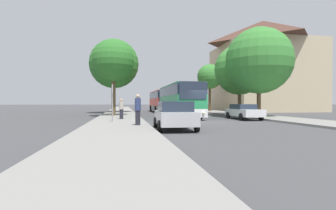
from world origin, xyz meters
TOP-DOWN VIEW (x-y plane):
  - ground_plane at (0.00, 0.00)m, footprint 300.00×300.00m
  - sidewalk_left at (-7.00, 0.00)m, footprint 4.00×120.00m
  - sidewalk_right at (7.00, 0.00)m, footprint 4.00×120.00m
  - building_right_background at (17.38, 22.37)m, footprint 14.21×15.05m
  - bus_front at (-0.98, 6.37)m, footprint 2.92×11.47m
  - bus_middle at (-0.80, 20.32)m, footprint 2.83×11.93m
  - parked_car_left_curb at (-3.79, -5.49)m, footprint 2.24×4.11m
  - parked_car_right_near at (3.95, 2.01)m, footprint 2.04×4.71m
  - parked_car_right_far at (3.69, 25.32)m, footprint 1.96×4.00m
  - bus_stop_sign at (-7.37, -0.92)m, footprint 0.08×0.45m
  - pedestrian_waiting_near at (-6.76, 2.12)m, footprint 0.36×0.36m
  - pedestrian_waiting_far at (-5.75, -3.93)m, footprint 0.36×0.36m
  - tree_left_near at (-7.83, 17.32)m, footprint 6.79×6.79m
  - tree_left_far at (-7.61, 8.12)m, footprint 4.36×4.36m
  - tree_right_near at (6.59, 4.14)m, footprint 6.52×6.52m
  - tree_right_mid at (7.33, 21.14)m, footprint 4.04×4.04m
  - tree_right_far at (6.42, 8.08)m, footprint 5.67×5.67m

SIDE VIEW (x-z plane):
  - ground_plane at x=0.00m, z-range 0.00..0.00m
  - sidewalk_left at x=-7.00m, z-range 0.00..0.15m
  - sidewalk_right at x=7.00m, z-range 0.00..0.15m
  - parked_car_right_near at x=3.95m, z-range 0.05..1.40m
  - parked_car_right_far at x=3.69m, z-range 0.03..1.52m
  - parked_car_left_curb at x=-3.79m, z-range 0.02..1.60m
  - pedestrian_waiting_near at x=-6.76m, z-range 0.15..1.83m
  - pedestrian_waiting_far at x=-5.75m, z-range 0.17..2.03m
  - bus_middle at x=-0.80m, z-range 0.12..3.31m
  - bus_front at x=-0.98m, z-range 0.12..3.35m
  - bus_stop_sign at x=-7.37m, z-range 0.46..3.11m
  - tree_right_far at x=6.42m, z-range 1.25..9.15m
  - tree_right_near at x=6.59m, z-range 1.25..9.99m
  - tree_right_mid at x=7.33m, z-range 1.88..9.46m
  - tree_left_far at x=-7.61m, z-range 1.89..9.80m
  - tree_left_near at x=-7.83m, z-range 1.80..11.92m
  - building_right_background at x=17.38m, z-range 0.00..15.70m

